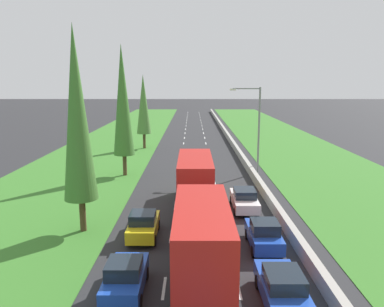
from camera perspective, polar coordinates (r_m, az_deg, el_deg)
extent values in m
plane|color=#28282B|center=(61.88, 0.33, 1.99)|extent=(300.00, 300.00, 0.00)
cube|color=#387528|center=(63.07, -11.25, 1.96)|extent=(14.00, 140.00, 0.04)
cube|color=#387528|center=(63.61, 13.38, 1.95)|extent=(14.00, 140.00, 0.04)
cube|color=#9E9B93|center=(62.11, 5.60, 2.37)|extent=(0.44, 120.00, 0.85)
cube|color=white|center=(18.79, -4.33, -19.69)|extent=(0.14, 2.00, 0.01)
cube|color=white|center=(24.14, -3.27, -12.44)|extent=(0.14, 2.00, 0.01)
cube|color=white|center=(29.74, -2.63, -7.86)|extent=(0.14, 2.00, 0.01)
cube|color=white|center=(35.47, -2.20, -4.75)|extent=(0.14, 2.00, 0.01)
cube|color=white|center=(41.27, -1.90, -2.51)|extent=(0.14, 2.00, 0.01)
cube|color=white|center=(47.13, -1.67, -0.82)|extent=(0.14, 2.00, 0.01)
cube|color=white|center=(53.01, -1.49, 0.49)|extent=(0.14, 2.00, 0.01)
cube|color=white|center=(58.93, -1.35, 1.54)|extent=(0.14, 2.00, 0.01)
cube|color=white|center=(64.85, -1.23, 2.40)|extent=(0.14, 2.00, 0.01)
cube|color=white|center=(70.79, -1.14, 3.12)|extent=(0.14, 2.00, 0.01)
cube|color=white|center=(76.74, -1.06, 3.72)|extent=(0.14, 2.00, 0.01)
cube|color=white|center=(82.70, -0.98, 4.24)|extent=(0.14, 2.00, 0.01)
cube|color=white|center=(88.66, -0.92, 4.68)|extent=(0.14, 2.00, 0.01)
cube|color=white|center=(94.62, -0.87, 5.07)|extent=(0.14, 2.00, 0.01)
cube|color=white|center=(100.59, -0.82, 5.42)|extent=(0.14, 2.00, 0.01)
cube|color=white|center=(106.57, -0.78, 5.73)|extent=(0.14, 2.00, 0.01)
cube|color=white|center=(112.55, -0.74, 6.00)|extent=(0.14, 2.00, 0.01)
cube|color=white|center=(118.52, -0.71, 6.25)|extent=(0.14, 2.00, 0.01)
cube|color=white|center=(18.87, 6.99, -19.60)|extent=(0.14, 2.00, 0.01)
cube|color=white|center=(24.20, 5.23, -12.40)|extent=(0.14, 2.00, 0.01)
cube|color=white|center=(29.79, 4.18, -7.85)|extent=(0.14, 2.00, 0.01)
cube|color=white|center=(35.51, 3.47, -4.74)|extent=(0.14, 2.00, 0.01)
cube|color=white|center=(41.31, 2.96, -2.51)|extent=(0.14, 2.00, 0.01)
cube|color=white|center=(47.16, 2.58, -0.82)|extent=(0.14, 2.00, 0.01)
cube|color=white|center=(53.04, 2.29, 0.49)|extent=(0.14, 2.00, 0.01)
cube|color=white|center=(58.95, 2.05, 1.54)|extent=(0.14, 2.00, 0.01)
cube|color=white|center=(64.88, 1.86, 2.40)|extent=(0.14, 2.00, 0.01)
cube|color=white|center=(70.81, 1.70, 3.12)|extent=(0.14, 2.00, 0.01)
cube|color=white|center=(76.76, 1.56, 3.72)|extent=(0.14, 2.00, 0.01)
cube|color=white|center=(82.71, 1.45, 4.24)|extent=(0.14, 2.00, 0.01)
cube|color=white|center=(88.67, 1.35, 4.68)|extent=(0.14, 2.00, 0.01)
cube|color=white|center=(94.64, 1.26, 5.07)|extent=(0.14, 2.00, 0.01)
cube|color=white|center=(100.61, 1.18, 5.42)|extent=(0.14, 2.00, 0.01)
cube|color=white|center=(106.58, 1.11, 5.73)|extent=(0.14, 2.00, 0.01)
cube|color=white|center=(112.56, 1.05, 6.00)|extent=(0.14, 2.00, 0.01)
cube|color=white|center=(118.54, 0.99, 6.24)|extent=(0.14, 2.00, 0.01)
cube|color=#1E47B7|center=(18.28, -10.09, -18.27)|extent=(1.68, 3.90, 0.76)
cube|color=#19232D|center=(17.69, -10.34, -16.75)|extent=(1.52, 1.60, 0.64)
cylinder|color=black|center=(19.64, -11.71, -17.41)|extent=(0.22, 0.64, 0.64)
cylinder|color=black|center=(19.40, -7.09, -17.62)|extent=(0.22, 0.64, 0.64)
cylinder|color=black|center=(17.60, -13.38, -21.08)|extent=(0.22, 0.64, 0.64)
cylinder|color=black|center=(17.33, -8.12, -21.42)|extent=(0.22, 0.64, 0.64)
cube|color=black|center=(19.01, 1.36, -17.22)|extent=(2.20, 9.40, 0.56)
cube|color=maroon|center=(21.68, 1.14, -9.15)|extent=(2.40, 2.20, 2.50)
cube|color=#B21E19|center=(17.17, 1.48, -13.26)|extent=(2.44, 7.20, 3.30)
cylinder|color=black|center=(22.09, -1.86, -13.83)|extent=(0.22, 0.64, 0.64)
cylinder|color=black|center=(22.14, 4.12, -13.80)|extent=(0.22, 0.64, 0.64)
cylinder|color=black|center=(17.27, -2.45, -21.44)|extent=(0.22, 0.64, 0.64)
cylinder|color=black|center=(17.33, 5.52, -21.36)|extent=(0.22, 0.64, 0.64)
cube|color=yellow|center=(23.91, -7.41, -10.95)|extent=(1.68, 3.90, 0.76)
cube|color=#19232D|center=(23.38, -7.55, -9.63)|extent=(1.52, 1.60, 0.64)
cylinder|color=black|center=(25.27, -8.78, -10.69)|extent=(0.22, 0.64, 0.64)
cylinder|color=black|center=(25.08, -5.29, -10.77)|extent=(0.22, 0.64, 0.64)
cylinder|color=black|center=(23.06, -9.70, -12.88)|extent=(0.22, 0.64, 0.64)
cylinder|color=black|center=(22.86, -5.84, -13.00)|extent=(0.22, 0.64, 0.64)
cube|color=black|center=(28.96, 0.38, -7.13)|extent=(2.20, 9.40, 0.56)
cube|color=yellow|center=(32.02, 0.34, -2.53)|extent=(2.40, 2.20, 2.50)
cube|color=#B21E19|center=(27.36, 0.41, -4.00)|extent=(2.44, 7.20, 3.30)
cylinder|color=black|center=(32.21, -1.66, -5.79)|extent=(0.22, 0.64, 0.64)
cylinder|color=black|center=(32.22, 2.34, -5.79)|extent=(0.22, 0.64, 0.64)
cylinder|color=black|center=(27.00, -1.99, -9.12)|extent=(0.22, 0.64, 0.64)
cylinder|color=black|center=(27.02, 2.83, -9.11)|extent=(0.22, 0.64, 0.64)
cylinder|color=black|center=(25.99, -2.07, -9.94)|extent=(0.22, 0.64, 0.64)
cylinder|color=black|center=(26.01, 2.95, -9.93)|extent=(0.22, 0.64, 0.64)
cube|color=#1E47B7|center=(17.64, 13.50, -19.65)|extent=(1.76, 4.50, 0.72)
cube|color=#19232D|center=(17.19, 13.72, -17.99)|extent=(1.56, 1.90, 0.60)
cylinder|color=black|center=(18.84, 9.92, -18.63)|extent=(0.22, 0.64, 0.64)
cylinder|color=black|center=(19.17, 14.89, -18.30)|extent=(0.22, 0.64, 0.64)
cube|color=#1E47B7|center=(22.75, 10.73, -12.22)|extent=(1.68, 3.90, 0.76)
cube|color=#19232D|center=(22.21, 10.94, -10.86)|extent=(1.52, 1.60, 0.64)
cylinder|color=black|center=(23.87, 8.32, -12.00)|extent=(0.22, 0.64, 0.64)
cylinder|color=black|center=(24.13, 11.97, -11.86)|extent=(0.22, 0.64, 0.64)
cylinder|color=black|center=(21.69, 9.27, -14.47)|extent=(0.22, 0.64, 0.64)
cylinder|color=black|center=(21.98, 13.31, -14.27)|extent=(0.22, 0.64, 0.64)
cube|color=white|center=(28.87, 7.86, -7.13)|extent=(1.76, 4.50, 0.72)
cube|color=#19232D|center=(28.53, 7.94, -5.96)|extent=(1.56, 1.90, 0.60)
cylinder|color=black|center=(30.20, 5.97, -6.99)|extent=(0.22, 0.64, 0.64)
cylinder|color=black|center=(30.41, 8.99, -6.94)|extent=(0.22, 0.64, 0.64)
cylinder|color=black|center=(27.58, 6.57, -8.76)|extent=(0.22, 0.64, 0.64)
cylinder|color=black|center=(27.81, 9.89, -8.68)|extent=(0.22, 0.64, 0.64)
cylinder|color=#4C3823|center=(25.50, -16.32, -8.94)|extent=(0.40, 0.40, 2.20)
cone|color=#3D752D|center=(24.14, -17.14, 5.78)|extent=(2.13, 2.13, 10.82)
cylinder|color=#4C3823|center=(39.29, -10.23, -1.73)|extent=(0.40, 0.40, 2.20)
cone|color=#3D752D|center=(38.42, -10.57, 7.96)|extent=(2.13, 2.13, 11.04)
cylinder|color=#4C3823|center=(54.77, -7.32, 1.90)|extent=(0.40, 0.40, 2.20)
cone|color=#4C7F38|center=(54.21, -7.45, 7.43)|extent=(2.06, 2.06, 8.38)
cylinder|color=gray|center=(39.76, 10.05, 3.40)|extent=(0.20, 0.20, 9.00)
cylinder|color=gray|center=(39.22, 8.21, 9.74)|extent=(2.80, 0.12, 0.12)
cube|color=silver|center=(39.05, 6.15, 9.63)|extent=(0.60, 0.28, 0.20)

